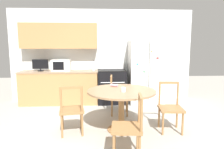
{
  "coord_description": "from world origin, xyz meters",
  "views": [
    {
      "loc": [
        -0.07,
        -3.18,
        1.57
      ],
      "look_at": [
        0.2,
        1.15,
        0.95
      ],
      "focal_mm": 32.0,
      "sensor_mm": 36.0,
      "label": 1
    }
  ],
  "objects": [
    {
      "name": "candle_glass",
      "position": [
        0.34,
        0.24,
        0.8
      ],
      "size": [
        0.09,
        0.09,
        0.08
      ],
      "color": "silver",
      "rests_on": "dining_table"
    },
    {
      "name": "dining_chair_near",
      "position": [
        0.33,
        -0.53,
        0.43
      ],
      "size": [
        0.46,
        0.46,
        0.9
      ],
      "rotation": [
        0.0,
        0.0,
        1.46
      ],
      "color": "#9E7042",
      "rests_on": "ground_plane"
    },
    {
      "name": "dining_chair_right",
      "position": [
        1.23,
        0.31,
        0.43
      ],
      "size": [
        0.46,
        0.46,
        0.9
      ],
      "rotation": [
        0.0,
        0.0,
        3.05
      ],
      "color": "#9E7042",
      "rests_on": "ground_plane"
    },
    {
      "name": "oven_range",
      "position": [
        0.26,
        2.26,
        0.47
      ],
      "size": [
        0.76,
        0.68,
        1.08
      ],
      "color": "black",
      "rests_on": "ground_plane"
    },
    {
      "name": "ground_plane",
      "position": [
        0.0,
        0.0,
        0.0
      ],
      "size": [
        14.0,
        14.0,
        0.0
      ],
      "primitive_type": "plane",
      "color": "#B2ADA3"
    },
    {
      "name": "dining_chair_left",
      "position": [
        -0.58,
        0.28,
        0.43
      ],
      "size": [
        0.48,
        0.48,
        0.9
      ],
      "rotation": [
        0.0,
        0.0,
        6.43
      ],
      "color": "#9E7042",
      "rests_on": "ground_plane"
    },
    {
      "name": "refrigerator",
      "position": [
        1.2,
        2.22,
        0.86
      ],
      "size": [
        0.92,
        0.74,
        1.72
      ],
      "color": "white",
      "rests_on": "ground_plane"
    },
    {
      "name": "kitchen_counter",
      "position": [
        -1.17,
        2.29,
        0.45
      ],
      "size": [
        2.09,
        0.64,
        0.9
      ],
      "color": "#AD7F4C",
      "rests_on": "ground_plane"
    },
    {
      "name": "dining_chair_far",
      "position": [
        0.35,
        1.28,
        0.43
      ],
      "size": [
        0.45,
        0.45,
        0.9
      ],
      "rotation": [
        0.0,
        0.0,
        4.63
      ],
      "color": "#9E7042",
      "rests_on": "ground_plane"
    },
    {
      "name": "microwave",
      "position": [
        -1.12,
        2.31,
        1.05
      ],
      "size": [
        0.49,
        0.37,
        0.31
      ],
      "color": "white",
      "rests_on": "kitchen_counter"
    },
    {
      "name": "dining_table",
      "position": [
        0.32,
        0.38,
        0.63
      ],
      "size": [
        1.26,
        1.26,
        0.77
      ],
      "color": "#997551",
      "rests_on": "ground_plane"
    },
    {
      "name": "back_wall",
      "position": [
        -0.3,
        2.59,
        1.44
      ],
      "size": [
        5.2,
        0.44,
        2.6
      ],
      "color": "silver",
      "rests_on": "ground_plane"
    },
    {
      "name": "counter_bottle",
      "position": [
        -0.24,
        2.28,
        1.01
      ],
      "size": [
        0.08,
        0.08,
        0.29
      ],
      "color": "silver",
      "rests_on": "kitchen_counter"
    },
    {
      "name": "countertop_tv",
      "position": [
        -1.67,
        2.29,
        1.07
      ],
      "size": [
        0.42,
        0.16,
        0.32
      ],
      "color": "black",
      "rests_on": "kitchen_counter"
    },
    {
      "name": "folded_napkin",
      "position": [
        0.21,
        0.72,
        0.79
      ],
      "size": [
        0.16,
        0.12,
        0.05
      ],
      "color": "pink",
      "rests_on": "dining_table"
    }
  ]
}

